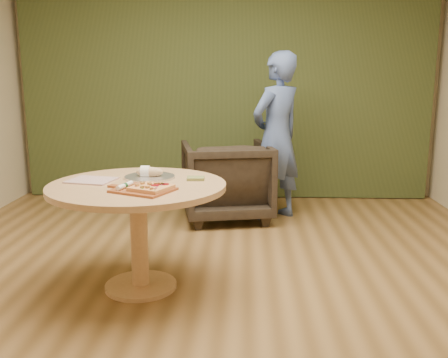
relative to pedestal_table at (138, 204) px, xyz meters
name	(u,v)px	position (x,y,z in m)	size (l,w,h in m)	color
room_shell	(207,86)	(0.49, -0.18, 0.79)	(5.04, 6.04, 2.84)	olive
curtain	(226,80)	(0.49, 2.72, 0.79)	(4.80, 0.14, 2.78)	#2F3A1A
pedestal_table	(138,204)	(0.00, 0.00, 0.00)	(1.20, 1.20, 0.75)	tan
pizza_paddle	(142,190)	(0.08, -0.22, 0.15)	(0.47, 0.40, 0.01)	brown
flatbread_pizza	(151,187)	(0.14, -0.23, 0.17)	(0.29, 0.29, 0.04)	#EAA35B
cutlery_roll	(125,185)	(-0.04, -0.19, 0.17)	(0.08, 0.20, 0.03)	white
newspaper	(92,180)	(-0.33, 0.07, 0.15)	(0.30, 0.25, 0.01)	silver
serving_tray	(150,177)	(0.05, 0.19, 0.15)	(0.36, 0.36, 0.02)	silver
bread_roll	(148,172)	(0.04, 0.19, 0.18)	(0.19, 0.09, 0.09)	#D2B080
green_packet	(196,178)	(0.38, 0.14, 0.15)	(0.12, 0.10, 0.02)	#57622C
armchair	(226,177)	(0.54, 1.76, -0.17)	(0.86, 0.81, 0.89)	black
person_standing	(277,137)	(1.04, 1.79, 0.24)	(0.62, 0.41, 1.70)	#4A619B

